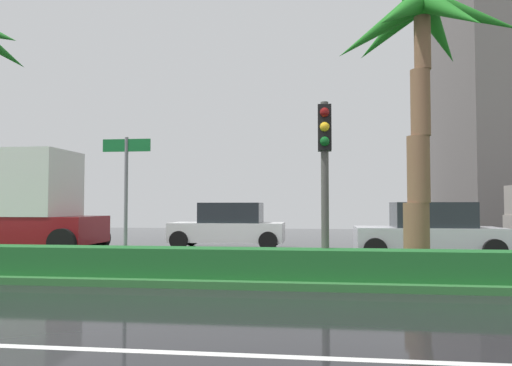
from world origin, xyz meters
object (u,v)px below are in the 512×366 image
object	(u,v)px
traffic_signal_median_right	(325,156)
car_in_traffic_leading	(229,226)
street_name_sign	(126,185)
box_truck_lead	(8,208)
palm_tree_centre_left	(420,51)
car_in_traffic_second	(429,232)

from	to	relation	value
traffic_signal_median_right	car_in_traffic_leading	xyz separation A→B (m)	(-3.53, 8.15, -1.84)
street_name_sign	box_truck_lead	world-z (taller)	box_truck_lead
street_name_sign	car_in_traffic_leading	xyz separation A→B (m)	(0.85, 8.01, -1.25)
box_truck_lead	palm_tree_centre_left	bearing A→B (deg)	163.71
traffic_signal_median_right	palm_tree_centre_left	bearing A→B (deg)	31.09
car_in_traffic_second	traffic_signal_median_right	bearing A→B (deg)	58.52
street_name_sign	box_truck_lead	size ratio (longest dim) A/B	0.47
traffic_signal_median_right	car_in_traffic_second	xyz separation A→B (m)	(3.20, 5.23, -1.84)
box_truck_lead	car_in_traffic_second	size ratio (longest dim) A/B	1.49
street_name_sign	car_in_traffic_second	world-z (taller)	street_name_sign
traffic_signal_median_right	box_truck_lead	distance (m)	11.77
traffic_signal_median_right	car_in_traffic_leading	world-z (taller)	traffic_signal_median_right
traffic_signal_median_right	car_in_traffic_second	world-z (taller)	traffic_signal_median_right
traffic_signal_median_right	street_name_sign	xyz separation A→B (m)	(-4.37, 0.14, -0.59)
palm_tree_centre_left	box_truck_lead	size ratio (longest dim) A/B	1.05
car_in_traffic_second	car_in_traffic_leading	bearing A→B (deg)	-23.47
palm_tree_centre_left	car_in_traffic_second	world-z (taller)	palm_tree_centre_left
palm_tree_centre_left	traffic_signal_median_right	xyz separation A→B (m)	(-2.24, -1.35, -2.56)
palm_tree_centre_left	box_truck_lead	bearing A→B (deg)	163.71
box_truck_lead	car_in_traffic_second	bearing A→B (deg)	-179.42
street_name_sign	car_in_traffic_leading	world-z (taller)	street_name_sign
traffic_signal_median_right	street_name_sign	size ratio (longest dim) A/B	1.22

